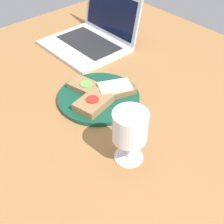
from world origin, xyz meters
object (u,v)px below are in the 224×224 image
(sandwich_with_cheese, at_px, (115,89))
(sandwich_with_cucumber, at_px, (86,86))
(sandwich_with_tomato, at_px, (94,103))
(laptop, at_px, (93,36))
(wine_glass, at_px, (130,128))
(plate, at_px, (98,97))

(sandwich_with_cheese, relative_size, sandwich_with_cucumber, 1.12)
(sandwich_with_tomato, bearing_deg, laptop, 141.68)
(sandwich_with_tomato, xyz_separation_m, laptop, (-0.32, 0.25, 0.01))
(sandwich_with_tomato, height_order, wine_glass, wine_glass)
(plate, xyz_separation_m, sandwich_with_cucumber, (-0.05, -0.01, 0.02))
(laptop, bearing_deg, sandwich_with_cheese, -27.47)
(sandwich_with_cheese, xyz_separation_m, laptop, (-0.31, 0.16, 0.01))
(sandwich_with_cheese, bearing_deg, sandwich_with_tomato, -82.83)
(plate, relative_size, sandwich_with_tomato, 2.08)
(wine_glass, xyz_separation_m, laptop, (-0.53, 0.31, -0.07))
(plate, bearing_deg, sandwich_with_cucumber, -172.71)
(laptop, bearing_deg, sandwich_with_tomato, -38.32)
(wine_glass, distance_m, laptop, 0.61)
(plate, xyz_separation_m, wine_glass, (0.24, -0.10, 0.10))
(sandwich_with_tomato, xyz_separation_m, wine_glass, (0.20, -0.05, 0.08))
(plate, bearing_deg, sandwich_with_tomato, -52.93)
(sandwich_with_tomato, relative_size, laptop, 0.40)
(sandwich_with_cheese, bearing_deg, plate, -112.69)
(sandwich_with_cucumber, bearing_deg, sandwich_with_tomato, -22.85)
(sandwich_with_cheese, distance_m, wine_glass, 0.27)
(sandwich_with_cucumber, height_order, sandwich_with_tomato, sandwich_with_tomato)
(sandwich_with_cucumber, distance_m, wine_glass, 0.31)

